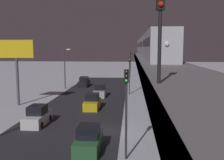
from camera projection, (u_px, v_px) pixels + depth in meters
The scene contains 16 objects.
ground_plane at pixel (108, 132), 24.34m from camera, with size 240.00×240.00×0.00m, color silver.
avenue_asphalt at pixel (63, 131), 24.66m from camera, with size 11.00×87.47×0.01m, color #28282D.
elevated_railway at pixel (165, 75), 23.26m from camera, with size 5.00×87.47×6.35m.
subway_train at pixel (148, 46), 50.39m from camera, with size 2.94×55.47×3.40m.
rail_signal at pixel (160, 19), 10.86m from camera, with size 0.36×0.41×4.00m.
sedan_white at pixel (38, 117), 26.67m from camera, with size 1.91×4.35×1.97m.
sedan_silver at pixel (100, 91), 41.87m from camera, with size 1.80×4.16×1.97m.
sedan_yellow at pixel (92, 102), 33.58m from camera, with size 1.80×4.20×1.97m.
sedan_black at pixel (84, 82), 52.69m from camera, with size 1.80×4.46×1.97m.
sedan_green at pixel (89, 140), 19.85m from camera, with size 1.80×4.04×1.97m.
traffic_light_near at pixel (126, 101), 17.87m from camera, with size 0.32×0.44×6.40m.
traffic_light_mid at pixel (129, 70), 43.26m from camera, with size 0.32×0.44×6.40m.
traffic_light_far at pixel (130, 61), 68.66m from camera, with size 0.32×0.44×6.40m.
traffic_light_distant at pixel (131, 58), 94.05m from camera, with size 0.32×0.44×6.40m.
commercial_billboard at pixel (16, 55), 34.80m from camera, with size 4.80×0.36×8.90m.
street_lamp_far at pixel (66, 64), 49.24m from camera, with size 1.35×0.44×7.65m.
Camera 1 is at (-2.16, 23.44, 7.90)m, focal length 41.46 mm.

